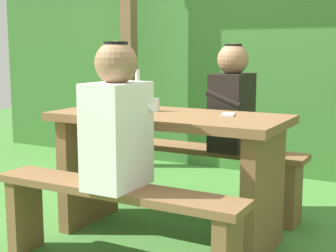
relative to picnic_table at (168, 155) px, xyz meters
The scene contains 11 objects.
ground_plane 0.52m from the picnic_table, ahead, with size 12.00×12.00×0.00m, color #427B33.
hedge_backdrop 2.18m from the picnic_table, 90.00° to the left, with size 6.40×0.66×1.88m, color #396D2E.
pergola_post_left 2.01m from the picnic_table, 130.06° to the left, with size 0.12×0.12×2.24m, color brown.
picnic_table is the anchor object (origin of this frame).
bench_near 0.60m from the picnic_table, 90.00° to the right, with size 1.40×0.24×0.47m.
bench_far 0.60m from the picnic_table, 90.00° to the left, with size 1.40×0.24×0.47m.
person_white_shirt 0.63m from the picnic_table, 87.25° to the right, with size 0.25×0.35×0.72m.
person_black_coat 0.66m from the picnic_table, 72.15° to the left, with size 0.25×0.35×0.72m.
drinking_glass 0.32m from the picnic_table, 155.59° to the left, with size 0.07×0.07×0.08m, color silver.
bottle_left 0.42m from the picnic_table, behind, with size 0.06×0.06×0.26m.
cell_phone 0.44m from the picnic_table, 15.08° to the left, with size 0.07×0.14×0.01m, color silver.
Camera 1 is at (1.39, -2.54, 1.14)m, focal length 52.49 mm.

